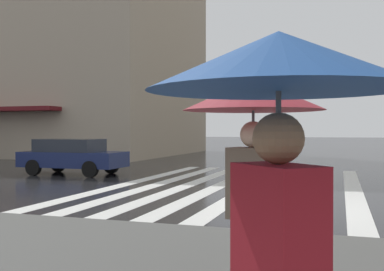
% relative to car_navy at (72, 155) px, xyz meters
% --- Properties ---
extents(ground_plane, '(220.00, 220.00, 0.00)m').
position_rel_car_navy_xyz_m(ground_plane, '(-5.50, -9.31, -0.76)').
color(ground_plane, black).
extents(zebra_crossing, '(13.00, 7.50, 0.01)m').
position_rel_car_navy_xyz_m(zebra_crossing, '(-1.50, -7.01, -0.75)').
color(zebra_crossing, silver).
rests_on(zebra_crossing, ground_plane).
extents(haussmann_block_mid, '(16.02, 28.96, 22.80)m').
position_rel_car_navy_xyz_m(haussmann_block_mid, '(14.41, 15.30, 10.40)').
color(haussmann_block_mid, tan).
rests_on(haussmann_block_mid, ground_plane).
extents(car_navy, '(1.85, 4.10, 1.41)m').
position_rel_car_navy_xyz_m(car_navy, '(0.00, 0.00, 0.00)').
color(car_navy, navy).
rests_on(car_navy, ground_plane).
extents(pedestrian_in_red_jacket, '(1.13, 1.13, 2.02)m').
position_rel_car_navy_xyz_m(pedestrian_in_red_jacket, '(-13.88, -9.90, 1.08)').
color(pedestrian_in_red_jacket, maroon).
rests_on(pedestrian_in_red_jacket, sidewalk_pavement).
extents(pedestrian_approaching_kerb, '(1.18, 1.18, 2.04)m').
position_rel_car_navy_xyz_m(pedestrian_approaching_kerb, '(-12.06, -9.46, 1.11)').
color(pedestrian_approaching_kerb, '#6B5B4C').
rests_on(pedestrian_approaching_kerb, sidewalk_pavement).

